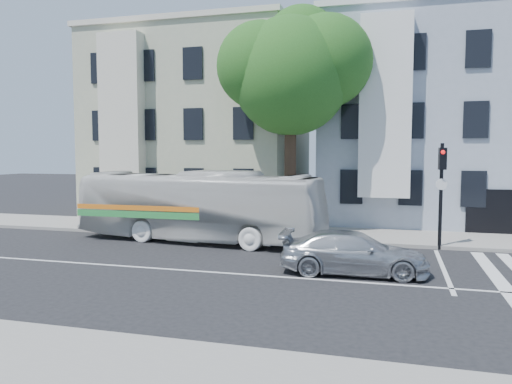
% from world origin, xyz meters
% --- Properties ---
extents(ground, '(120.00, 120.00, 0.00)m').
position_xyz_m(ground, '(0.00, 0.00, 0.00)').
color(ground, black).
rests_on(ground, ground).
extents(sidewalk_far, '(80.00, 4.00, 0.15)m').
position_xyz_m(sidewalk_far, '(0.00, 8.00, 0.07)').
color(sidewalk_far, gray).
rests_on(sidewalk_far, ground).
extents(sidewalk_near, '(80.00, 4.00, 0.15)m').
position_xyz_m(sidewalk_near, '(0.00, -8.00, 0.07)').
color(sidewalk_near, gray).
rests_on(sidewalk_near, ground).
extents(building_left, '(12.00, 10.00, 11.00)m').
position_xyz_m(building_left, '(-7.00, 15.00, 5.50)').
color(building_left, '#A3A98D').
rests_on(building_left, ground).
extents(building_right, '(12.00, 10.00, 11.00)m').
position_xyz_m(building_right, '(7.00, 15.00, 5.50)').
color(building_right, '#8E99A9').
rests_on(building_right, ground).
extents(street_tree, '(7.30, 5.90, 11.10)m').
position_xyz_m(street_tree, '(0.06, 8.74, 7.83)').
color(street_tree, '#2D2116').
rests_on(street_tree, ground).
extents(bus, '(3.83, 11.36, 3.10)m').
position_xyz_m(bus, '(-3.40, 5.20, 1.55)').
color(bus, silver).
rests_on(bus, ground).
extents(sedan, '(2.17, 4.81, 1.37)m').
position_xyz_m(sedan, '(3.63, 1.07, 0.68)').
color(sedan, '#B9BCC1').
rests_on(sedan, ground).
extents(hedge, '(8.38, 3.25, 0.70)m').
position_xyz_m(hedge, '(-5.44, 6.35, 0.50)').
color(hedge, '#256220').
rests_on(hedge, sidewalk_far).
extents(traffic_signal, '(0.44, 0.53, 4.27)m').
position_xyz_m(traffic_signal, '(6.65, 5.94, 2.76)').
color(traffic_signal, black).
rests_on(traffic_signal, ground).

